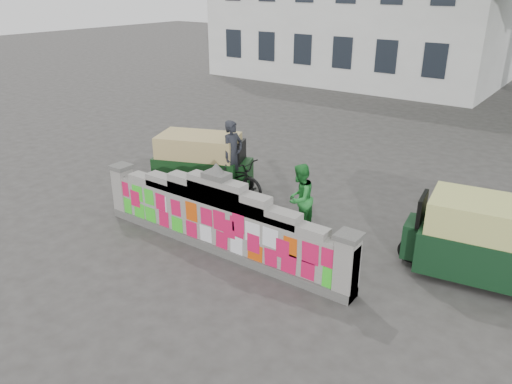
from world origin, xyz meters
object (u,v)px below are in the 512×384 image
(cyclist_rider, at_px, (233,163))
(rickshaw_right, at_px, (486,239))
(rickshaw_left, at_px, (202,161))
(cyclist_bike, at_px, (233,177))
(pedestrian, at_px, (300,198))

(cyclist_rider, height_order, rickshaw_right, cyclist_rider)
(rickshaw_right, bearing_deg, rickshaw_left, -11.07)
(cyclist_bike, height_order, rickshaw_left, rickshaw_left)
(cyclist_rider, xyz_separation_m, pedestrian, (2.54, -0.75, -0.10))
(cyclist_rider, bearing_deg, cyclist_bike, 0.00)
(cyclist_bike, xyz_separation_m, pedestrian, (2.54, -0.75, 0.28))
(rickshaw_left, bearing_deg, rickshaw_right, -24.29)
(pedestrian, relative_size, rickshaw_right, 0.54)
(pedestrian, bearing_deg, cyclist_bike, -110.94)
(cyclist_bike, height_order, pedestrian, pedestrian)
(cyclist_bike, xyz_separation_m, rickshaw_right, (6.48, -0.38, 0.30))
(cyclist_rider, height_order, pedestrian, cyclist_rider)
(rickshaw_left, bearing_deg, cyclist_bike, -19.58)
(pedestrian, bearing_deg, cyclist_rider, -110.94)
(cyclist_rider, bearing_deg, rickshaw_right, -87.58)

